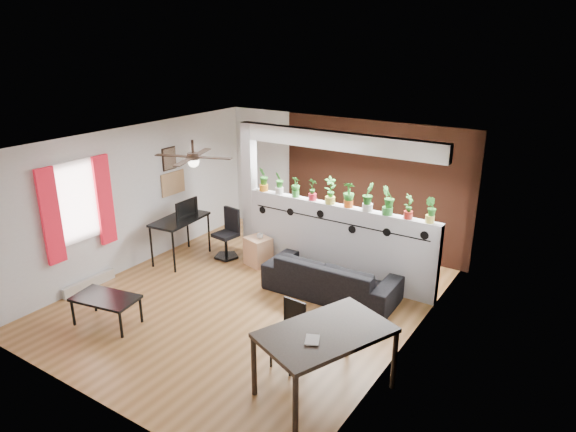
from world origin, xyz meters
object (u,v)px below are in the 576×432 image
Objects in this scene: potted_plant_5 at (349,194)px; folding_chair at (291,328)px; potted_plant_2 at (296,186)px; potted_plant_6 at (368,196)px; potted_plant_7 at (388,200)px; computer_desk at (180,222)px; coffee_table at (106,300)px; ceiling_fan at (193,158)px; sofa at (331,278)px; dining_table at (326,337)px; potted_plant_0 at (264,178)px; office_chair at (228,237)px; potted_plant_3 at (313,188)px; cube_shelf at (258,251)px; potted_plant_1 at (279,182)px; potted_plant_8 at (409,205)px; potted_plant_4 at (330,189)px; potted_plant_9 at (431,210)px; cup at (260,236)px.

potted_plant_5 reaches higher than folding_chair.
potted_plant_6 reaches higher than potted_plant_2.
potted_plant_6 reaches higher than potted_plant_7.
coffee_table is (0.74, -2.34, -0.35)m from computer_desk.
coffee_table is (-0.53, -1.48, -1.91)m from ceiling_fan.
dining_table is (1.11, -2.21, 0.44)m from sofa.
potted_plant_0 reaches higher than office_chair.
potted_plant_6 is 3.10m from dining_table.
coffee_table is at bearing -116.07° from potted_plant_3.
potted_plant_7 is 2.74m from cube_shelf.
office_chair is 2.89m from coffee_table.
potted_plant_1 is 1.02× the size of potted_plant_8.
potted_plant_2 reaches higher than coffee_table.
potted_plant_8 is at bearing -0.00° from potted_plant_2.
potted_plant_3 is 1.40m from potted_plant_7.
folding_chair is (1.22, -2.60, -1.03)m from potted_plant_3.
potted_plant_4 is at bearing 59.19° from coffee_table.
cube_shelf is 3.16m from folding_chair.
sofa is at bearing -19.90° from potted_plant_0.
folding_chair is (0.52, -2.60, -1.05)m from potted_plant_5.
ceiling_fan is 2.99× the size of potted_plant_9.
cube_shelf is (-3.07, -0.34, -1.30)m from potted_plant_9.
potted_plant_6 is 2.82m from folding_chair.
dining_table is at bearing -80.73° from potted_plant_7.
dining_table is at bearing 6.82° from coffee_table.
cup is at bearing 3.86° from office_chair.
potted_plant_1 is 0.88× the size of potted_plant_7.
office_chair is (-0.73, -0.05, -0.16)m from cup.
folding_chair is (-0.88, -2.60, -1.03)m from potted_plant_9.
potted_plant_0 is at bearing 135.61° from dining_table.
ceiling_fan reaches higher than potted_plant_4.
ceiling_fan is 3.73m from potted_plant_9.
coffee_table is at bearing -135.69° from potted_plant_8.
potted_plant_6 is at bearing -0.00° from potted_plant_1.
potted_plant_8 is 4.84m from coffee_table.
ceiling_fan is 2.24× the size of cube_shelf.
potted_plant_8 is 0.42× the size of office_chair.
potted_plant_1 is at bearing 180.00° from potted_plant_6.
potted_plant_9 is at bearing -0.00° from potted_plant_0.
potted_plant_2 is 0.31× the size of computer_desk.
potted_plant_6 is (0.70, 0.00, -0.00)m from potted_plant_4.
potted_plant_9 is 3.94m from office_chair.
potted_plant_3 is 0.75× the size of cube_shelf.
potted_plant_1 is 2.81m from potted_plant_9.
dining_table reaches higher than cube_shelf.
potted_plant_9 is at bearing 0.00° from potted_plant_7.
coffee_table is at bearing -109.75° from ceiling_fan.
computer_desk is at bearing 155.49° from dining_table.
potted_plant_3 is 1.01× the size of potted_plant_9.
ceiling_fan is at bearing 70.25° from coffee_table.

